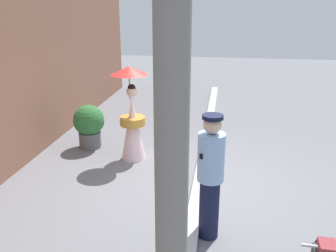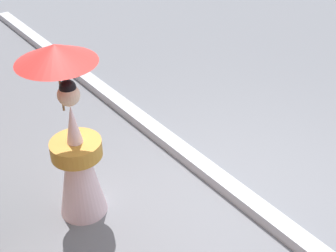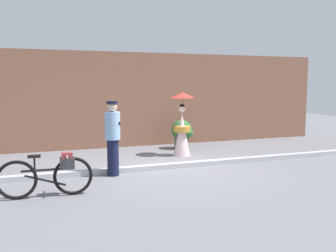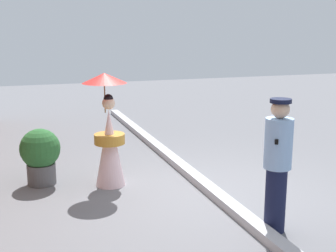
{
  "view_description": "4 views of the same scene",
  "coord_description": "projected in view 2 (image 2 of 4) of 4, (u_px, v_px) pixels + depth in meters",
  "views": [
    {
      "loc": [
        -5.61,
        -0.34,
        2.97
      ],
      "look_at": [
        0.49,
        0.63,
        0.85
      ],
      "focal_mm": 39.12,
      "sensor_mm": 36.0,
      "label": 1
    },
    {
      "loc": [
        -2.32,
        2.74,
        3.26
      ],
      "look_at": [
        0.42,
        0.66,
        1.0
      ],
      "focal_mm": 47.82,
      "sensor_mm": 36.0,
      "label": 2
    },
    {
      "loc": [
        -2.99,
        -8.16,
        2.07
      ],
      "look_at": [
        0.06,
        0.24,
        1.02
      ],
      "focal_mm": 38.55,
      "sensor_mm": 36.0,
      "label": 3
    },
    {
      "loc": [
        -5.9,
        2.74,
        2.5
      ],
      "look_at": [
        0.54,
        0.52,
        1.0
      ],
      "focal_mm": 47.4,
      "sensor_mm": 36.0,
      "label": 4
    }
  ],
  "objects": [
    {
      "name": "sidewalk_curb",
      "position": [
        242.0,
        197.0,
        4.69
      ],
      "size": [
        14.0,
        0.2,
        0.12
      ],
      "primitive_type": "cube",
      "color": "#B2B2B7",
      "rests_on": "ground_plane"
    },
    {
      "name": "ground_plane",
      "position": [
        242.0,
        201.0,
        4.72
      ],
      "size": [
        30.0,
        30.0,
        0.0
      ],
      "primitive_type": "plane",
      "color": "slate"
    },
    {
      "name": "person_with_parasol",
      "position": [
        74.0,
        140.0,
        4.15
      ],
      "size": [
        0.7,
        0.7,
        1.83
      ],
      "color": "silver",
      "rests_on": "ground_plane"
    }
  ]
}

